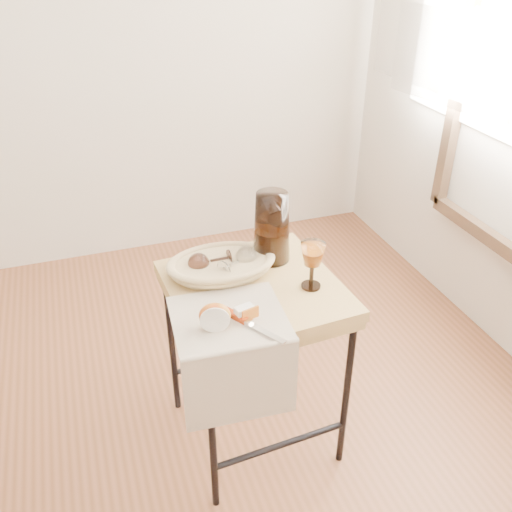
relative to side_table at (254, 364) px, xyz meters
name	(u,v)px	position (x,y,z in m)	size (l,w,h in m)	color
wall_back	(31,7)	(-0.56, 1.57, 1.01)	(3.60, 0.00, 2.70)	beige
side_table	(254,364)	(0.00, 0.00, 0.00)	(0.54, 0.54, 0.68)	olive
tea_towel	(229,318)	(-0.13, -0.15, 0.34)	(0.33, 0.30, 0.01)	beige
bread_basket	(221,267)	(-0.08, 0.10, 0.37)	(0.32, 0.22, 0.06)	#977648
goblet_lying_a	(212,261)	(-0.11, 0.11, 0.39)	(0.12, 0.07, 0.07)	brown
goblet_lying_b	(237,262)	(-0.03, 0.08, 0.39)	(0.12, 0.07, 0.07)	white
pitcher	(272,227)	(0.11, 0.14, 0.46)	(0.17, 0.25, 0.29)	black
wine_goblet	(312,265)	(0.17, -0.07, 0.42)	(0.08, 0.08, 0.16)	white
apple_half	(215,316)	(-0.18, -0.18, 0.39)	(0.09, 0.05, 0.08)	red
apple_wedge	(244,312)	(-0.08, -0.16, 0.37)	(0.06, 0.03, 0.04)	white
table_knife	(251,324)	(-0.08, -0.21, 0.36)	(0.22, 0.02, 0.02)	silver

